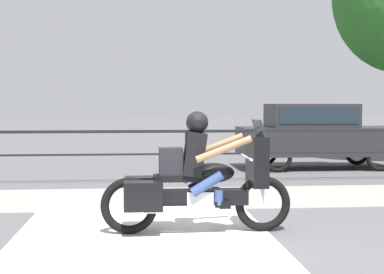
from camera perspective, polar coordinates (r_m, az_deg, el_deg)
name	(u,v)px	position (r m, az deg, el deg)	size (l,w,h in m)	color
ground_plane	(222,243)	(7.17, 2.97, -10.26)	(120.00, 120.00, 0.00)	#565659
sidewalk_band	(195,197)	(10.48, 0.29, -5.88)	(44.00, 2.40, 0.01)	#99968E
crosswalk_band	(144,249)	(6.90, -4.69, -10.76)	(3.25, 6.00, 0.01)	silver
fence_railing	(186,141)	(12.25, -0.57, -0.41)	(36.00, 0.05, 1.12)	black
motorcycle	(197,180)	(7.60, 0.49, -4.16)	(2.47, 0.76, 1.58)	black
parked_car	(317,132)	(15.32, 11.99, 0.50)	(4.12, 1.63, 1.65)	#232326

